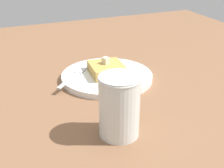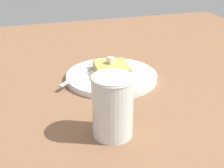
# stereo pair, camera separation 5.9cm
# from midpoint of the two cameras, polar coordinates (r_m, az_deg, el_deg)

# --- Properties ---
(table_surface) EXTENTS (1.30, 1.30, 0.02)m
(table_surface) POSITION_cam_midpoint_polar(r_m,az_deg,el_deg) (0.81, 4.67, -0.16)
(table_surface) COLOR brown
(table_surface) RESTS_ON ground
(plate) EXTENTS (0.23, 0.23, 0.02)m
(plate) POSITION_cam_midpoint_polar(r_m,az_deg,el_deg) (0.81, 2.03, 1.42)
(plate) COLOR white
(plate) RESTS_ON table_surface
(toast_slice_center) EXTENTS (0.10, 0.09, 0.03)m
(toast_slice_center) POSITION_cam_midpoint_polar(r_m,az_deg,el_deg) (0.80, 2.05, 2.68)
(toast_slice_center) COLOR tan
(toast_slice_center) RESTS_ON plate
(butter_pat_primary) EXTENTS (0.02, 0.02, 0.02)m
(butter_pat_primary) POSITION_cam_midpoint_polar(r_m,az_deg,el_deg) (0.80, 1.91, 4.31)
(butter_pat_primary) COLOR beige
(butter_pat_primary) RESTS_ON toast_slice_center
(fork) EXTENTS (0.13, 0.12, 0.00)m
(fork) POSITION_cam_midpoint_polar(r_m,az_deg,el_deg) (0.81, -3.60, 2.03)
(fork) COLOR silver
(fork) RESTS_ON plate
(syrup_jar) EXTENTS (0.08, 0.08, 0.12)m
(syrup_jar) POSITION_cam_midpoint_polar(r_m,az_deg,el_deg) (0.56, 3.13, -4.66)
(syrup_jar) COLOR #481E0F
(syrup_jar) RESTS_ON table_surface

